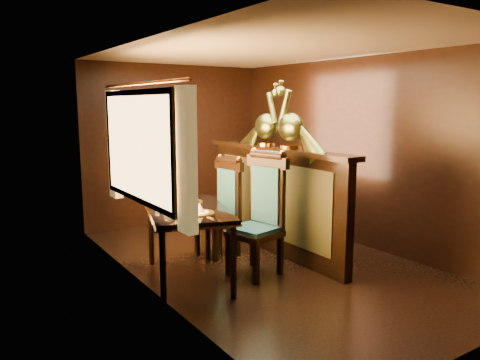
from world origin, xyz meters
The scene contains 8 objects.
ground centered at (0.00, 0.00, 0.00)m, with size 5.00×5.00×0.00m, color black.
room_shell centered at (-0.09, 0.02, 1.58)m, with size 3.04×5.04×2.52m.
partition centered at (0.32, 0.30, 0.71)m, with size 0.26×2.70×1.36m.
dining_table centered at (-1.05, 0.03, 0.73)m, with size 1.19×1.54×1.00m.
chair_left centered at (-0.23, -0.20, 0.73)m, with size 0.61×0.63×1.40m.
chair_right centered at (-0.23, 0.61, 0.65)m, with size 0.51×0.53×1.26m.
peacock_left centered at (0.33, 0.00, 1.77)m, with size 0.26×0.68×0.81m, color #194C32, non-canonical shape.
peacock_right centered at (0.33, 0.50, 1.75)m, with size 0.25×0.66×0.78m, color #194C32, non-canonical shape.
Camera 1 is at (-3.24, -4.33, 1.90)m, focal length 35.00 mm.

